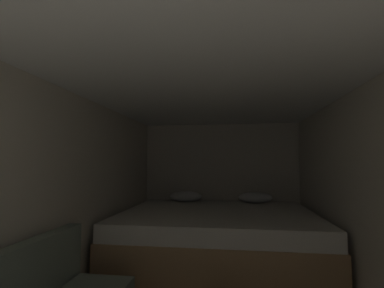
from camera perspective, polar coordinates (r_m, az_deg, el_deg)
The scene contains 5 objects.
wall_back at distance 4.97m, azimuth 5.81°, elevation -7.63°, with size 2.76×0.05×2.02m, color beige.
wall_left at distance 2.89m, azimuth -24.80°, elevation -10.00°, with size 0.05×5.02×2.02m, color beige.
wall_right at distance 2.70m, azimuth 33.97°, elevation -10.13°, with size 0.05×5.02×2.02m, color beige.
ceiling_slab at distance 2.53m, azimuth 3.41°, elevation 12.37°, with size 2.76×5.02×0.05m, color white.
bed at distance 3.98m, azimuth 5.24°, elevation -18.21°, with size 2.54×2.09×0.86m.
Camera 1 is at (0.19, -0.63, 1.33)m, focal length 26.18 mm.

